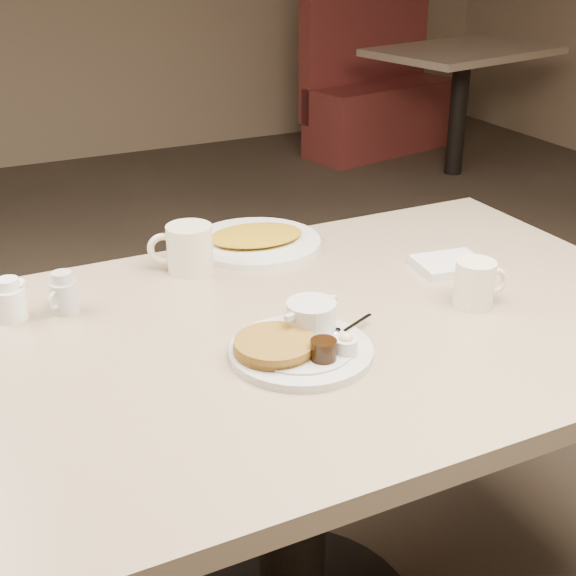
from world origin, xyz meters
name	(u,v)px	position (x,y,z in m)	size (l,w,h in m)	color
diner_table	(293,406)	(0.00, 0.00, 0.58)	(1.50, 0.90, 0.75)	tan
main_plate	(300,341)	(-0.03, -0.09, 0.77)	(0.32, 0.31, 0.07)	beige
coffee_mug_near	(476,283)	(0.35, -0.07, 0.80)	(0.11, 0.09, 0.09)	#EEE7C8
napkin	(449,264)	(0.42, 0.09, 0.76)	(0.15, 0.13, 0.02)	silver
coffee_mug_far	(188,249)	(-0.08, 0.32, 0.80)	(0.15, 0.13, 0.10)	beige
creamer_left	(64,294)	(-0.36, 0.25, 0.79)	(0.07, 0.07, 0.08)	#B9BAB5
creamer_right	(10,301)	(-0.45, 0.26, 0.79)	(0.09, 0.07, 0.08)	white
hash_plate	(256,240)	(0.10, 0.39, 0.76)	(0.32, 0.32, 0.04)	silver
booth_back_right	(384,90)	(2.30, 3.27, 0.41)	(1.27, 1.41, 1.12)	maroon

